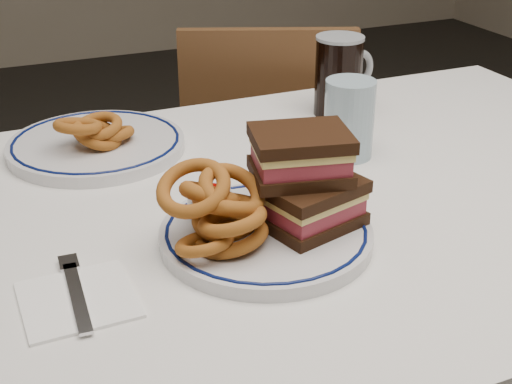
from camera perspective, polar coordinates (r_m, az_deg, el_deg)
name	(u,v)px	position (r m, az deg, el deg)	size (l,w,h in m)	color
dining_table	(319,252)	(1.10, 5.03, -4.84)	(1.27, 0.87, 0.75)	silver
chair_far	(266,172)	(1.79, 0.77, 1.63)	(0.51, 0.51, 0.85)	#4B3418
main_plate	(266,234)	(0.91, 0.80, -3.38)	(0.27, 0.27, 0.02)	silver
reuben_sandwich	(306,179)	(0.90, 4.02, 1.03)	(0.15, 0.14, 0.12)	black
onion_rings_main	(220,210)	(0.86, -2.88, -1.46)	(0.14, 0.13, 0.12)	brown
ketchup_ramekin	(210,201)	(0.94, -3.73, -0.76)	(0.06, 0.06, 0.03)	silver
beer_mug	(340,75)	(1.33, 6.71, 9.30)	(0.13, 0.09, 0.15)	black
water_glass	(349,119)	(1.15, 7.45, 5.82)	(0.08, 0.08, 0.13)	#94B0BF
far_plate	(96,144)	(1.21, -12.64, 3.73)	(0.29, 0.29, 0.02)	silver
onion_rings_far	(96,131)	(1.18, -12.66, 4.79)	(0.14, 0.10, 0.08)	brown
napkin_fork	(77,298)	(0.83, -14.11, -8.20)	(0.13, 0.16, 0.01)	white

